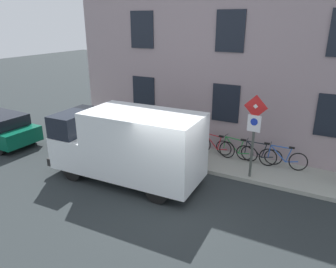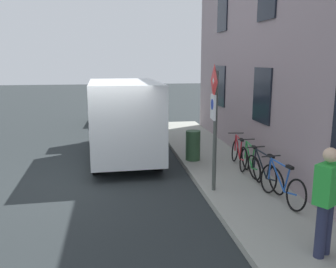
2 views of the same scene
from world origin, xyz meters
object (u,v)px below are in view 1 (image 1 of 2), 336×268
bicycle_blue (283,158)px  bicycle_green (236,150)px  delivery_van (128,144)px  bicycle_black (259,154)px  bicycle_red (215,146)px  sign_post_stacked (254,126)px  litter_bin (183,150)px

bicycle_blue → bicycle_green: bearing=-6.0°
delivery_van → bicycle_black: 4.96m
delivery_van → bicycle_black: delivery_van is taller
delivery_van → bicycle_red: size_ratio=3.15×
bicycle_blue → bicycle_black: same height
delivery_van → bicycle_blue: bearing=-146.9°
sign_post_stacked → litter_bin: (0.14, 2.61, -1.42)m
bicycle_black → bicycle_red: 1.75m
bicycle_red → bicycle_green: bearing=-173.0°
bicycle_green → bicycle_red: size_ratio=1.00×
bicycle_blue → bicycle_green: 1.75m
bicycle_black → litter_bin: bearing=18.6°
bicycle_red → litter_bin: size_ratio=1.90×
delivery_van → bicycle_blue: delivery_van is taller
sign_post_stacked → bicycle_blue: sign_post_stacked is taller
bicycle_blue → bicycle_red: size_ratio=1.00×
sign_post_stacked → bicycle_red: bearing=53.7°
litter_bin → bicycle_green: bearing=-56.7°
delivery_van → bicycle_green: bearing=-133.3°
sign_post_stacked → bicycle_black: bearing=-0.0°
bicycle_green → bicycle_red: bearing=5.0°
bicycle_blue → bicycle_black: size_ratio=1.00×
bicycle_green → bicycle_blue: bearing=-175.0°
sign_post_stacked → bicycle_green: sign_post_stacked is taller
sign_post_stacked → bicycle_green: bearing=34.2°
bicycle_blue → delivery_van: bearing=28.9°
delivery_van → litter_bin: 2.44m
sign_post_stacked → bicycle_black: sign_post_stacked is taller
delivery_van → bicycle_green: size_ratio=3.14×
bicycle_red → bicycle_black: bearing=-173.0°
delivery_van → litter_bin: (2.05, -1.09, -0.74)m
bicycle_blue → bicycle_green: size_ratio=1.00×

